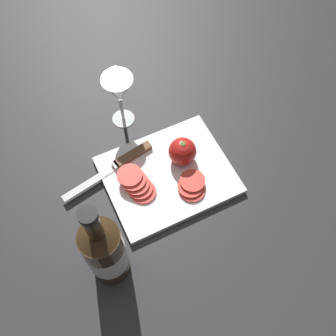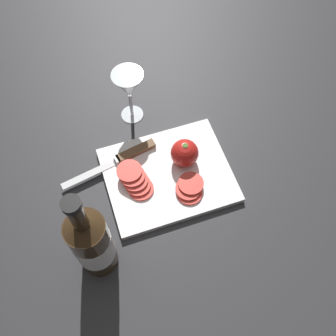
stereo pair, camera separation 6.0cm
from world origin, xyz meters
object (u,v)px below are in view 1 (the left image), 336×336
at_px(wine_bottle, 105,252).
at_px(whole_tomato, 182,150).
at_px(tomato_slice_stack_near, 137,184).
at_px(wine_glass, 119,91).
at_px(tomato_slice_stack_far, 191,186).
at_px(knife, 126,159).

height_order(wine_bottle, whole_tomato, wine_bottle).
distance_m(whole_tomato, tomato_slice_stack_near, 0.14).
bearing_deg(wine_glass, tomato_slice_stack_far, 103.67).
relative_size(whole_tomato, knife, 0.28).
xyz_separation_m(wine_glass, tomato_slice_stack_near, (0.05, 0.22, -0.09)).
xyz_separation_m(whole_tomato, knife, (0.14, -0.05, -0.03)).
xyz_separation_m(knife, tomato_slice_stack_far, (-0.12, 0.14, 0.00)).
height_order(whole_tomato, tomato_slice_stack_far, whole_tomato).
relative_size(knife, tomato_slice_stack_far, 3.16).
bearing_deg(knife, tomato_slice_stack_far, 118.47).
height_order(wine_glass, knife, wine_glass).
bearing_deg(tomato_slice_stack_far, tomato_slice_stack_near, -27.05).
relative_size(wine_bottle, knife, 1.24).
bearing_deg(tomato_slice_stack_near, wine_glass, -103.54).
xyz_separation_m(knife, tomato_slice_stack_near, (0.00, 0.08, 0.01)).
distance_m(whole_tomato, tomato_slice_stack_far, 0.10).
bearing_deg(tomato_slice_stack_near, wine_bottle, 49.84).
relative_size(wine_bottle, tomato_slice_stack_far, 3.92).
bearing_deg(wine_glass, tomato_slice_stack_near, 76.46).
xyz_separation_m(whole_tomato, tomato_slice_stack_far, (0.02, 0.09, -0.03)).
xyz_separation_m(wine_bottle, tomato_slice_stack_far, (-0.25, -0.09, -0.09)).
relative_size(whole_tomato, tomato_slice_stack_near, 0.67).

